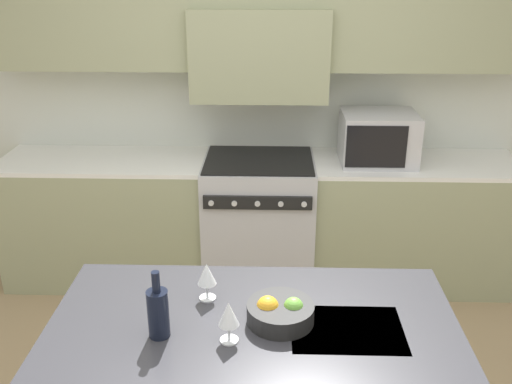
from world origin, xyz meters
TOP-DOWN VIEW (x-y plane):
  - back_cabinetry at (0.00, 1.97)m, footprint 10.00×0.46m
  - back_counter at (-0.00, 1.72)m, footprint 3.66×0.62m
  - range_stove at (0.00, 1.70)m, footprint 0.78×0.70m
  - microwave at (0.81, 1.72)m, footprint 0.51×0.42m
  - wine_bottle at (-0.33, -0.24)m, footprint 0.08×0.08m
  - wine_glass_near at (-0.06, -0.27)m, footprint 0.08×0.08m
  - wine_glass_far at (-0.18, 0.02)m, footprint 0.08×0.08m
  - fruit_bowl at (0.13, -0.13)m, footprint 0.27×0.27m

SIDE VIEW (x-z plane):
  - back_counter at x=0.00m, z-range 0.00..0.93m
  - range_stove at x=0.00m, z-range 0.00..0.95m
  - fruit_bowl at x=0.13m, z-range 0.89..1.00m
  - wine_bottle at x=-0.33m, z-range 0.87..1.15m
  - wine_glass_near at x=-0.06m, z-range 0.93..1.10m
  - wine_glass_far at x=-0.18m, z-range 0.93..1.10m
  - microwave at x=0.81m, z-range 0.93..1.28m
  - back_cabinetry at x=0.00m, z-range 0.25..2.95m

